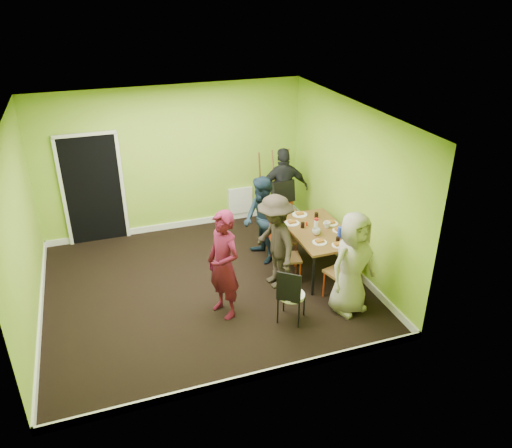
{
  "coord_description": "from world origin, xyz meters",
  "views": [
    {
      "loc": [
        -1.44,
        -6.67,
        4.53
      ],
      "look_at": [
        0.87,
        0.0,
        0.99
      ],
      "focal_mm": 35.0,
      "sensor_mm": 36.0,
      "label": 1
    }
  ],
  "objects": [
    {
      "name": "glass_back",
      "position": [
        2.1,
        0.35,
        0.8
      ],
      "size": [
        0.07,
        0.07,
        0.09
      ],
      "primitive_type": "cylinder",
      "color": "black",
      "rests_on": "dining_table"
    },
    {
      "name": "ground",
      "position": [
        0.0,
        0.0,
        0.0
      ],
      "size": [
        5.0,
        5.0,
        0.0
      ],
      "primitive_type": "plane",
      "color": "black",
      "rests_on": "ground"
    },
    {
      "name": "plate_near_right",
      "position": [
        1.76,
        -0.5,
        0.76
      ],
      "size": [
        0.23,
        0.23,
        0.01
      ],
      "primitive_type": "cylinder",
      "color": "white",
      "rests_on": "dining_table"
    },
    {
      "name": "easel",
      "position": [
        1.81,
        1.79,
        0.78
      ],
      "size": [
        0.63,
        0.59,
        1.58
      ],
      "color": "brown",
      "rests_on": "ground"
    },
    {
      "name": "plate_wall_front",
      "position": [
        2.23,
        -0.23,
        0.76
      ],
      "size": [
        0.21,
        0.21,
        0.01
      ],
      "primitive_type": "cylinder",
      "color": "white",
      "rests_on": "dining_table"
    },
    {
      "name": "chair_left_far",
      "position": [
        1.37,
        0.28,
        0.55
      ],
      "size": [
        0.43,
        0.42,
        0.98
      ],
      "rotation": [
        0.0,
        0.0,
        -1.61
      ],
      "color": "red",
      "rests_on": "ground"
    },
    {
      "name": "person_front_end",
      "position": [
        1.89,
        -1.29,
        0.8
      ],
      "size": [
        0.89,
        0.7,
        1.59
      ],
      "primitive_type": "imported",
      "rotation": [
        0.0,
        0.0,
        0.28
      ],
      "color": "#9B9588",
      "rests_on": "ground"
    },
    {
      "name": "cup_a",
      "position": [
        1.82,
        -0.23,
        0.8
      ],
      "size": [
        0.13,
        0.13,
        0.11
      ],
      "primitive_type": "imported",
      "color": "white",
      "rests_on": "dining_table"
    },
    {
      "name": "chair_bentwood",
      "position": [
        0.94,
        -1.29,
        0.49
      ],
      "size": [
        0.48,
        0.48,
        0.89
      ],
      "rotation": [
        0.0,
        0.0,
        -0.67
      ],
      "color": "black",
      "rests_on": "ground"
    },
    {
      "name": "orange_bottle",
      "position": [
        1.8,
        0.11,
        0.79
      ],
      "size": [
        0.03,
        0.03,
        0.07
      ],
      "primitive_type": "cylinder",
      "color": "red",
      "rests_on": "dining_table"
    },
    {
      "name": "person_left_far",
      "position": [
        1.16,
        0.52,
        0.76
      ],
      "size": [
        0.66,
        0.8,
        1.53
      ],
      "primitive_type": "imported",
      "rotation": [
        0.0,
        0.0,
        -1.46
      ],
      "color": "#142434",
      "rests_on": "ground"
    },
    {
      "name": "chair_front_end",
      "position": [
        1.92,
        -1.09,
        0.57
      ],
      "size": [
        0.51,
        0.52,
        1.01
      ],
      "rotation": [
        0.0,
        0.0,
        0.27
      ],
      "color": "red",
      "rests_on": "ground"
    },
    {
      "name": "blue_bottle",
      "position": [
        2.13,
        -0.45,
        0.84
      ],
      "size": [
        0.07,
        0.07,
        0.19
      ],
      "primitive_type": "cylinder",
      "color": "#1C33D4",
      "rests_on": "dining_table"
    },
    {
      "name": "plate_wall_back",
      "position": [
        2.22,
        0.04,
        0.76
      ],
      "size": [
        0.25,
        0.25,
        0.01
      ],
      "primitive_type": "cylinder",
      "color": "white",
      "rests_on": "dining_table"
    },
    {
      "name": "person_back_end",
      "position": [
        1.95,
        1.51,
        0.83
      ],
      "size": [
        1.01,
        0.5,
        1.66
      ],
      "primitive_type": "imported",
      "rotation": [
        0.0,
        0.0,
        3.04
      ],
      "color": "black",
      "rests_on": "ground"
    },
    {
      "name": "plate_far_back",
      "position": [
        1.87,
        0.54,
        0.76
      ],
      "size": [
        0.27,
        0.27,
        0.01
      ],
      "primitive_type": "cylinder",
      "color": "white",
      "rests_on": "dining_table"
    },
    {
      "name": "dining_table",
      "position": [
        1.93,
        -0.09,
        0.7
      ],
      "size": [
        0.9,
        1.5,
        0.75
      ],
      "color": "black",
      "rests_on": "ground"
    },
    {
      "name": "glass_front",
      "position": [
        2.03,
        -0.58,
        0.8
      ],
      "size": [
        0.06,
        0.06,
        0.09
      ],
      "primitive_type": "cylinder",
      "color": "black",
      "rests_on": "dining_table"
    },
    {
      "name": "cup_b",
      "position": [
        2.09,
        -0.07,
        0.8
      ],
      "size": [
        0.11,
        0.11,
        0.1
      ],
      "primitive_type": "imported",
      "color": "white",
      "rests_on": "dining_table"
    },
    {
      "name": "plate_near_left",
      "position": [
        1.61,
        0.27,
        0.76
      ],
      "size": [
        0.25,
        0.25,
        0.01
      ],
      "primitive_type": "cylinder",
      "color": "white",
      "rests_on": "dining_table"
    },
    {
      "name": "chair_back_end",
      "position": [
        1.89,
        1.33,
        0.75
      ],
      "size": [
        0.48,
        0.56,
        1.06
      ],
      "rotation": [
        0.0,
        0.0,
        3.25
      ],
      "color": "red",
      "rests_on": "ground"
    },
    {
      "name": "person_left_near",
      "position": [
        1.08,
        -0.29,
        0.78
      ],
      "size": [
        0.68,
        1.06,
        1.56
      ],
      "primitive_type": "imported",
      "rotation": [
        0.0,
        0.0,
        -1.46
      ],
      "color": "black",
      "rests_on": "ground"
    },
    {
      "name": "glass_mid",
      "position": [
        1.71,
        0.07,
        0.8
      ],
      "size": [
        0.07,
        0.07,
        0.1
      ],
      "primitive_type": "cylinder",
      "color": "black",
      "rests_on": "dining_table"
    },
    {
      "name": "room_walls",
      "position": [
        -0.02,
        0.04,
        0.99
      ],
      "size": [
        5.04,
        4.54,
        2.82
      ],
      "color": "#88BD30",
      "rests_on": "ground"
    },
    {
      "name": "person_standing",
      "position": [
        0.11,
        -0.78,
        0.83
      ],
      "size": [
        0.6,
        0.71,
        1.66
      ],
      "primitive_type": "imported",
      "rotation": [
        0.0,
        0.0,
        -1.16
      ],
      "color": "#510E24",
      "rests_on": "ground"
    },
    {
      "name": "plate_far_front",
      "position": [
        1.99,
        -0.68,
        0.76
      ],
      "size": [
        0.21,
        0.21,
        0.01
      ],
      "primitive_type": "cylinder",
      "color": "white",
      "rests_on": "dining_table"
    },
    {
      "name": "thermos",
      "position": [
        1.85,
        -0.15,
        0.86
      ],
      "size": [
        0.07,
        0.07,
        0.22
      ],
      "primitive_type": "cylinder",
      "color": "white",
      "rests_on": "dining_table"
    },
    {
      "name": "chair_left_near",
      "position": [
        1.28,
        -0.23,
        0.5
      ],
      "size": [
        0.43,
        0.43,
        0.89
      ],
      "rotation": [
        0.0,
        0.0,
        -1.77
      ],
      "color": "red",
      "rests_on": "ground"
    }
  ]
}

